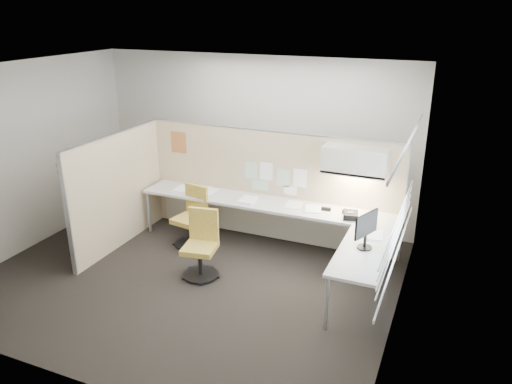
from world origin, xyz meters
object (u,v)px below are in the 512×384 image
at_px(chair_right, 201,246).
at_px(monitor, 366,228).
at_px(desk, 282,217).
at_px(chair_left, 192,218).
at_px(phone, 350,215).

distance_m(chair_right, monitor, 2.25).
height_order(desk, monitor, monitor).
relative_size(desk, chair_right, 4.31).
bearing_deg(chair_left, chair_right, -42.70).
bearing_deg(chair_right, phone, 20.49).
relative_size(monitor, phone, 1.91).
xyz_separation_m(desk, chair_right, (-0.80, -1.02, -0.17)).
distance_m(monitor, phone, 0.93).
xyz_separation_m(chair_left, monitor, (2.77, -0.57, 0.57)).
bearing_deg(desk, chair_left, -170.39).
height_order(chair_right, monitor, monitor).
relative_size(desk, chair_left, 4.32).
bearing_deg(monitor, desk, 82.21).
height_order(monitor, phone, monitor).
bearing_deg(phone, chair_right, -162.48).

